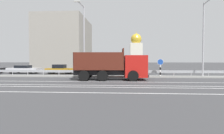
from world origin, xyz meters
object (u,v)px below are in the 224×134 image
object	(u,v)px
parked_car_3	(93,69)
street_lamp_1	(84,37)
median_road_sign	(160,68)
dump_truck	(120,68)
street_lamp_2	(204,36)
parked_car_2	(60,69)
parked_car_1	(24,69)
church_tower	(136,51)

from	to	relation	value
parked_car_3	street_lamp_1	bearing A→B (deg)	3.11
median_road_sign	street_lamp_1	bearing A→B (deg)	-179.68
dump_truck	street_lamp_2	bearing A→B (deg)	102.58
median_road_sign	parked_car_2	size ratio (longest dim) A/B	0.53
dump_truck	street_lamp_2	size ratio (longest dim) A/B	0.87
median_road_sign	parked_car_1	size ratio (longest dim) A/B	0.46
street_lamp_1	parked_car_1	bearing A→B (deg)	154.29
dump_truck	parked_car_2	xyz separation A→B (m)	(-9.12, 7.55, -0.56)
parked_car_3	dump_truck	bearing A→B (deg)	33.09
parked_car_1	parked_car_3	world-z (taller)	parked_car_3
parked_car_2	parked_car_3	xyz separation A→B (m)	(4.85, 0.45, 0.03)
street_lamp_2	church_tower	distance (m)	33.08
median_road_sign	parked_car_3	bearing A→B (deg)	150.16
street_lamp_1	parked_car_3	world-z (taller)	street_lamp_1
parked_car_2	church_tower	bearing A→B (deg)	151.60
dump_truck	parked_car_2	world-z (taller)	dump_truck
parked_car_1	church_tower	xyz separation A→B (m)	(19.11, 27.44, 4.23)
dump_truck	parked_car_2	distance (m)	11.85
dump_truck	parked_car_1	distance (m)	16.89
street_lamp_1	street_lamp_2	size ratio (longest dim) A/B	1.00
church_tower	parked_car_2	bearing A→B (deg)	-115.60
parked_car_2	parked_car_3	world-z (taller)	parked_car_3
median_road_sign	parked_car_1	bearing A→B (deg)	165.70
street_lamp_2	church_tower	bearing A→B (deg)	99.30
median_road_sign	church_tower	bearing A→B (deg)	90.90
parked_car_2	parked_car_3	bearing A→B (deg)	92.49
street_lamp_1	parked_car_2	distance (m)	7.82
dump_truck	street_lamp_1	bearing A→B (deg)	-125.27
dump_truck	median_road_sign	bearing A→B (deg)	118.39
street_lamp_1	parked_car_2	size ratio (longest dim) A/B	2.07
dump_truck	median_road_sign	world-z (taller)	dump_truck
parked_car_1	street_lamp_1	bearing A→B (deg)	65.59
dump_truck	street_lamp_1	world-z (taller)	street_lamp_1
dump_truck	parked_car_3	size ratio (longest dim) A/B	1.74
dump_truck	parked_car_2	bearing A→B (deg)	-132.60
parked_car_3	church_tower	world-z (taller)	church_tower
parked_car_2	street_lamp_1	bearing A→B (deg)	41.83
dump_truck	church_tower	bearing A→B (deg)	170.26
median_road_sign	church_tower	distance (m)	32.66
dump_truck	parked_car_3	bearing A→B (deg)	-154.87
parked_car_2	church_tower	world-z (taller)	church_tower
dump_truck	parked_car_1	world-z (taller)	dump_truck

